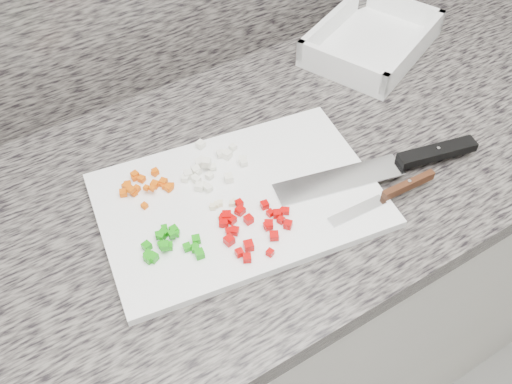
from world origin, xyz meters
TOP-DOWN VIEW (x-y plane):
  - cabinet at (0.00, 1.44)m, footprint 3.92×0.62m
  - countertop at (0.00, 1.44)m, footprint 3.96×0.64m
  - cutting_board at (-0.08, 1.39)m, footprint 0.49×0.36m
  - carrot_pile at (-0.19, 1.49)m, footprint 0.09×0.08m
  - onion_pile at (-0.09, 1.46)m, footprint 0.12×0.11m
  - green_pepper_pile at (-0.22, 1.36)m, footprint 0.09×0.09m
  - red_pepper_pile at (-0.09, 1.32)m, footprint 0.12×0.12m
  - garlic_pile at (-0.11, 1.38)m, footprint 0.05×0.05m
  - chef_knife at (0.20, 1.30)m, footprint 0.37×0.12m
  - paring_knife at (0.14, 1.26)m, footprint 0.20×0.03m
  - tray at (0.38, 1.61)m, footprint 0.34×0.29m

SIDE VIEW (x-z plane):
  - cabinet at x=0.00m, z-range 0.00..0.86m
  - countertop at x=0.00m, z-range 0.86..0.90m
  - cutting_board at x=-0.08m, z-range 0.90..0.91m
  - garlic_pile at x=-0.11m, z-range 0.91..0.92m
  - tray at x=0.38m, z-range 0.89..0.95m
  - chef_knife at x=0.20m, z-range 0.91..0.93m
  - carrot_pile at x=-0.19m, z-range 0.91..0.93m
  - red_pepper_pile at x=-0.09m, z-range 0.91..0.93m
  - paring_knife at x=0.14m, z-range 0.91..0.93m
  - onion_pile at x=-0.09m, z-range 0.91..0.93m
  - green_pepper_pile at x=-0.22m, z-range 0.91..0.93m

